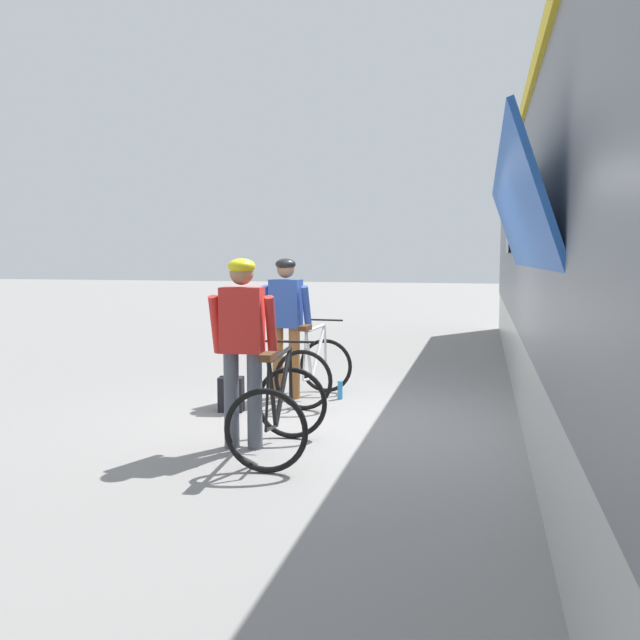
{
  "coord_description": "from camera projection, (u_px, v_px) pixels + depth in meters",
  "views": [
    {
      "loc": [
        1.25,
        -6.39,
        1.76
      ],
      "look_at": [
        -0.56,
        0.67,
        1.05
      ],
      "focal_mm": 35.44,
      "sensor_mm": 36.0,
      "label": 1
    }
  ],
  "objects": [
    {
      "name": "backpack_on_platform",
      "position": [
        231.0,
        394.0,
        7.28
      ],
      "size": [
        0.31,
        0.23,
        0.4
      ],
      "primitive_type": "cube",
      "rotation": [
        0.0,
        0.0,
        0.18
      ],
      "color": "black",
      "rests_on": "ground"
    },
    {
      "name": "cyclist_far_in_red",
      "position": [
        242.0,
        336.0,
        5.8
      ],
      "size": [
        0.64,
        0.36,
        1.76
      ],
      "color": "#4C515B",
      "rests_on": "ground"
    },
    {
      "name": "ground_plane",
      "position": [
        356.0,
        426.0,
        6.64
      ],
      "size": [
        80.0,
        80.0,
        0.0
      ],
      "primitive_type": "plane",
      "color": "gray"
    },
    {
      "name": "bicycle_near_white",
      "position": [
        315.0,
        369.0,
        7.81
      ],
      "size": [
        0.73,
        1.08,
        0.99
      ],
      "color": "black",
      "rests_on": "ground"
    },
    {
      "name": "water_bottle_near_the_bikes",
      "position": [
        340.0,
        390.0,
        7.93
      ],
      "size": [
        0.06,
        0.06,
        0.23
      ],
      "primitive_type": "cylinder",
      "color": "#338CCC",
      "rests_on": "ground"
    },
    {
      "name": "cyclist_near_in_blue",
      "position": [
        286.0,
        315.0,
        7.92
      ],
      "size": [
        0.62,
        0.32,
        1.76
      ],
      "color": "#935B2D",
      "rests_on": "ground"
    },
    {
      "name": "bicycle_far_black",
      "position": [
        279.0,
        411.0,
        5.65
      ],
      "size": [
        0.8,
        1.13,
        0.99
      ],
      "color": "black",
      "rests_on": "ground"
    }
  ]
}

